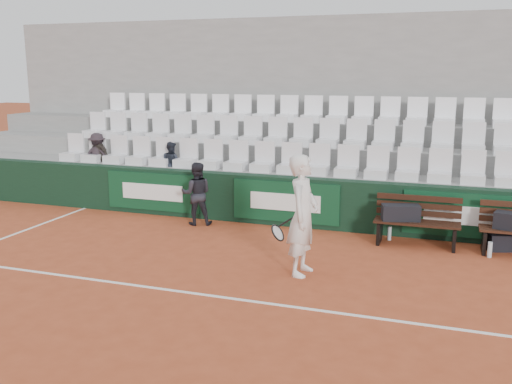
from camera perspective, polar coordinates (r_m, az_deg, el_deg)
name	(u,v)px	position (r m, az deg, el deg)	size (l,w,h in m)	color
ground	(222,297)	(8.09, -3.38, -10.49)	(80.00, 80.00, 0.00)	#AC4726
court_baseline	(222,297)	(8.09, -3.38, -10.46)	(18.00, 0.06, 0.01)	white
back_barrier	(300,202)	(11.54, 4.46, -1.01)	(18.00, 0.34, 1.00)	black
grandstand_tier_front	(305,196)	(12.16, 4.90, -0.35)	(18.00, 0.95, 1.00)	gray
grandstand_tier_mid	(315,177)	(13.02, 5.94, 1.46)	(18.00, 0.95, 1.45)	gray
grandstand_tier_back	(324,162)	(13.89, 6.86, 3.05)	(18.00, 0.95, 1.90)	gray
grandstand_rear_wall	(331,108)	(14.37, 7.52, 8.34)	(18.00, 0.30, 4.40)	gray
seat_row_front	(303,159)	(11.84, 4.76, 3.33)	(11.90, 0.44, 0.63)	silver
seat_row_mid	(314,132)	(12.70, 5.87, 5.94)	(11.90, 0.44, 0.63)	silver
seat_row_back	(324,109)	(13.59, 6.84, 8.22)	(11.90, 0.44, 0.63)	white
bench_left	(416,234)	(10.68, 15.73, -4.03)	(1.50, 0.56, 0.45)	black
sports_bag_left	(401,213)	(10.60, 14.27, -2.01)	(0.67, 0.29, 0.29)	black
sports_bag_ground	(502,242)	(10.94, 23.38, -4.61)	(0.49, 0.30, 0.30)	black
water_bottle_near	(389,233)	(10.93, 13.20, -4.04)	(0.07, 0.07, 0.26)	silver
water_bottle_far	(490,250)	(10.45, 22.34, -5.36)	(0.08, 0.08, 0.27)	silver
tennis_player	(303,215)	(8.73, 4.71, -2.35)	(0.74, 0.71, 1.87)	silver
ball_kid	(197,194)	(11.67, -5.96, -0.16)	(0.63, 0.49, 1.29)	black
spectator_a	(97,138)	(13.95, -15.64, 5.26)	(0.72, 0.42, 1.12)	black
spectator_b	(99,138)	(13.92, -15.46, 5.23)	(0.65, 0.27, 1.11)	#2F2A26
spectator_c	(171,144)	(12.96, -8.51, 4.80)	(0.48, 0.38, 0.99)	black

